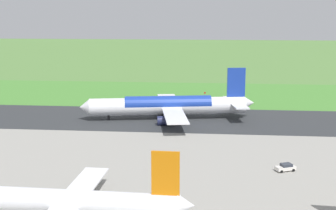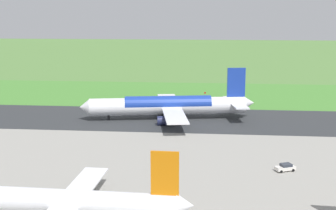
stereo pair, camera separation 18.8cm
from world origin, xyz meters
name	(u,v)px [view 1 (the left image)]	position (x,y,z in m)	size (l,w,h in m)	color
ground_plane	(189,120)	(0.00, 0.00, 0.00)	(800.00, 800.00, 0.00)	#547F3D
runway_asphalt	(189,120)	(0.00, 0.00, 0.03)	(600.00, 32.92, 0.06)	#2D3033
grass_verge_foreground	(193,99)	(0.00, -34.10, 0.02)	(600.00, 80.00, 0.04)	#478534
airliner_main	(169,105)	(6.07, -0.07, 4.35)	(53.95, 44.38, 15.88)	white
airliner_parked_mid	(65,201)	(16.10, 72.07, 3.34)	(41.86, 34.19, 12.23)	white
service_car_followme	(286,167)	(-22.52, 44.81, 0.84)	(4.57, 3.30, 1.62)	silver
no_stopping_sign	(205,95)	(-4.35, -35.70, 1.49)	(0.60, 0.10, 2.50)	slate
traffic_cone_orange	(197,98)	(-1.25, -35.62, 0.28)	(0.40, 0.40, 0.55)	orange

